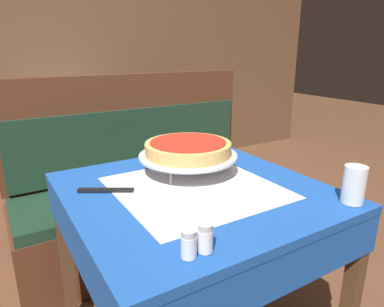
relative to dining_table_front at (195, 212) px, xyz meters
name	(u,v)px	position (x,y,z in m)	size (l,w,h in m)	color
dining_table_front	(195,212)	(0.00, 0.00, 0.00)	(0.88, 0.88, 0.73)	#194799
dining_table_rear	(77,126)	(0.01, 1.83, -0.02)	(0.76, 0.76, 0.73)	beige
booth_bench	(147,202)	(0.16, 0.82, -0.33)	(1.54, 0.53, 1.07)	#4C2819
back_wall_panel	(56,50)	(0.00, 2.32, 0.57)	(6.00, 0.04, 2.40)	brown
pizza_pan_stand	(188,157)	(0.05, 0.14, 0.17)	(0.39, 0.39, 0.08)	#ADADB2
deep_dish_pizza	(188,148)	(0.05, 0.14, 0.21)	(0.34, 0.34, 0.05)	tan
pizza_server	(123,191)	(-0.24, 0.10, 0.10)	(0.28, 0.19, 0.01)	#BCBCC1
water_glass_near	(354,185)	(0.37, -0.37, 0.16)	(0.07, 0.07, 0.12)	silver
salt_shaker	(189,244)	(-0.24, -0.36, 0.14)	(0.04, 0.04, 0.07)	silver
pepper_shaker	(205,238)	(-0.19, -0.36, 0.14)	(0.04, 0.04, 0.08)	silver
napkin_holder	(181,144)	(0.17, 0.39, 0.15)	(0.10, 0.05, 0.09)	#B2B2B7
condiment_caddy	(82,104)	(0.08, 1.88, 0.15)	(0.13, 0.13, 0.18)	black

